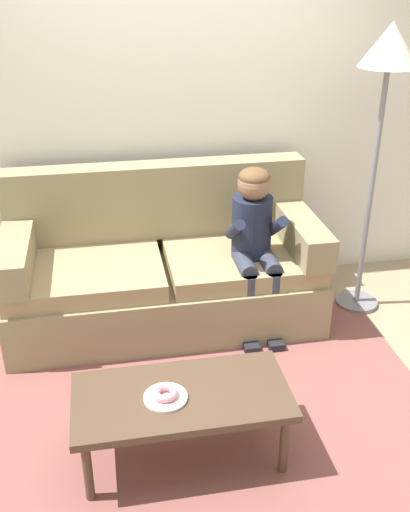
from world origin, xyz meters
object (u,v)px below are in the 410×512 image
toy_controller (96,405)px  coffee_table (182,400)px  floor_lamp (387,74)px  couch (163,270)px  person_child (255,235)px  donut (165,393)px

toy_controller → coffee_table: bearing=-59.1°
floor_lamp → couch: bearing=175.8°
coffee_table → floor_lamp: bearing=40.0°
coffee_table → person_child: 1.32m
toy_controller → floor_lamp: bearing=8.9°
coffee_table → toy_controller: bearing=134.8°
toy_controller → floor_lamp: size_ratio=0.12×
coffee_table → toy_controller: coffee_table is taller
person_child → toy_controller: 1.42m
couch → person_child: size_ratio=1.87×
couch → toy_controller: (-0.50, -0.90, -0.33)m
coffee_table → floor_lamp: 2.30m
coffee_table → person_child: (0.64, 1.11, 0.32)m
person_child → toy_controller: person_child is taller
couch → toy_controller: bearing=-119.0°
couch → toy_controller: couch is taller
coffee_table → person_child: bearing=60.0°
couch → coffee_table: bearing=-93.0°
couch → person_child: 0.69m
donut → person_child: bearing=57.5°
person_child → donut: 1.37m
coffee_table → donut: 0.11m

